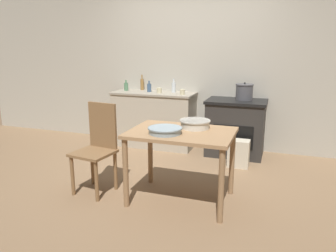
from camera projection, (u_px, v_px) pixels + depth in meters
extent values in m
plane|color=#896B4C|center=(156.00, 179.00, 4.02)|extent=(14.00, 14.00, 0.00)
cube|color=#B2AD9E|center=(192.00, 66.00, 5.17)|extent=(8.00, 0.07, 2.55)
cube|color=#B2A893|center=(154.00, 120.00, 5.28)|extent=(1.28, 0.51, 0.85)
cube|color=gray|center=(154.00, 93.00, 5.18)|extent=(1.31, 0.54, 0.03)
cube|color=#2D2B28|center=(235.00, 129.00, 4.85)|extent=(0.82, 0.56, 0.79)
cube|color=black|center=(237.00, 101.00, 4.75)|extent=(0.86, 0.60, 0.04)
cube|color=black|center=(232.00, 137.00, 4.60)|extent=(0.57, 0.01, 0.33)
cube|color=#A87F56|center=(181.00, 133.00, 3.31)|extent=(1.05, 0.75, 0.03)
cylinder|color=#97724E|center=(126.00, 173.00, 3.26)|extent=(0.06, 0.06, 0.72)
cylinder|color=#97724E|center=(221.00, 186.00, 2.95)|extent=(0.06, 0.06, 0.72)
cylinder|color=#97724E|center=(150.00, 153.00, 3.86)|extent=(0.06, 0.06, 0.72)
cylinder|color=#97724E|center=(232.00, 163.00, 3.55)|extent=(0.06, 0.06, 0.72)
cube|color=olive|center=(93.00, 153.00, 3.56)|extent=(0.45, 0.45, 0.03)
cube|color=olive|center=(103.00, 125.00, 3.65)|extent=(0.36, 0.08, 0.51)
cylinder|color=olive|center=(72.00, 176.00, 3.55)|extent=(0.04, 0.04, 0.44)
cylinder|color=olive|center=(97.00, 181.00, 3.40)|extent=(0.04, 0.04, 0.44)
cylinder|color=olive|center=(92.00, 166.00, 3.83)|extent=(0.04, 0.04, 0.44)
cylinder|color=olive|center=(115.00, 171.00, 3.69)|extent=(0.04, 0.04, 0.44)
cube|color=beige|center=(239.00, 153.00, 4.40)|extent=(0.28, 0.19, 0.37)
cylinder|color=#4C4C51|center=(244.00, 93.00, 4.75)|extent=(0.24, 0.24, 0.21)
cylinder|color=#4C4C51|center=(245.00, 85.00, 4.72)|extent=(0.26, 0.26, 0.02)
sphere|color=black|center=(245.00, 83.00, 4.72)|extent=(0.02, 0.02, 0.02)
cylinder|color=silver|center=(195.00, 124.00, 3.42)|extent=(0.30, 0.30, 0.09)
cylinder|color=beige|center=(195.00, 121.00, 3.42)|extent=(0.32, 0.32, 0.01)
cylinder|color=#93A8B2|center=(165.00, 130.00, 3.22)|extent=(0.32, 0.32, 0.06)
cylinder|color=#8597A0|center=(165.00, 128.00, 3.21)|extent=(0.34, 0.34, 0.01)
cylinder|color=olive|center=(142.00, 84.00, 5.43)|extent=(0.06, 0.06, 0.18)
cylinder|color=olive|center=(142.00, 77.00, 5.40)|extent=(0.02, 0.02, 0.07)
cylinder|color=silver|center=(174.00, 87.00, 5.14)|extent=(0.06, 0.06, 0.16)
cylinder|color=silver|center=(174.00, 81.00, 5.11)|extent=(0.02, 0.02, 0.06)
cylinder|color=#3D5675|center=(149.00, 88.00, 5.21)|extent=(0.07, 0.07, 0.13)
cylinder|color=#3D5675|center=(149.00, 82.00, 5.19)|extent=(0.03, 0.03, 0.05)
cylinder|color=#517F5B|center=(126.00, 87.00, 5.35)|extent=(0.07, 0.07, 0.12)
cylinder|color=#517F5B|center=(126.00, 82.00, 5.33)|extent=(0.03, 0.03, 0.05)
cylinder|color=beige|center=(159.00, 90.00, 5.09)|extent=(0.08, 0.08, 0.08)
cylinder|color=beige|center=(182.00, 92.00, 4.91)|extent=(0.07, 0.07, 0.08)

